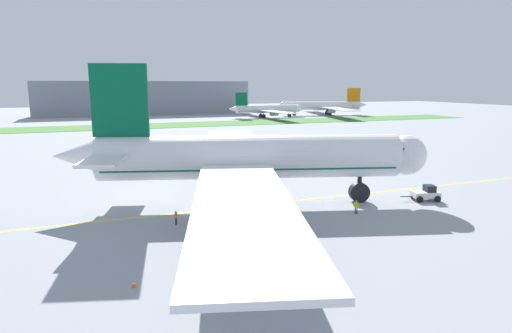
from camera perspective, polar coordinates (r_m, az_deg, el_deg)
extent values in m
plane|color=#9399A0|center=(59.42, -5.94, -5.16)|extent=(600.00, 600.00, 0.00)
cube|color=yellow|center=(57.87, -5.49, -5.58)|extent=(280.00, 0.36, 0.01)
cube|color=#4C8438|center=(178.52, -16.44, 5.02)|extent=(320.00, 24.00, 0.10)
cylinder|color=white|center=(58.72, -0.74, 1.25)|extent=(39.94, 17.02, 5.82)
cube|color=#055938|center=(58.89, -0.74, 0.27)|extent=(38.28, 16.12, 0.70)
sphere|color=white|center=(63.89, 18.95, 1.43)|extent=(5.53, 5.53, 5.53)
cone|color=white|center=(61.43, -22.28, 1.28)|extent=(7.55, 6.57, 4.95)
cube|color=#055938|center=(59.26, -17.35, 8.21)|extent=(7.06, 2.62, 9.31)
cube|color=white|center=(65.65, -16.61, 2.57)|extent=(6.88, 10.18, 0.41)
cube|color=white|center=(54.45, -19.10, 0.85)|extent=(6.88, 10.18, 0.41)
cube|color=white|center=(79.38, -3.21, 3.15)|extent=(18.72, 36.97, 0.47)
cube|color=white|center=(38.37, -1.61, -4.93)|extent=(18.72, 36.97, 0.47)
cylinder|color=#B7BABF|center=(71.69, -2.07, 0.94)|extent=(6.21, 4.65, 3.20)
cylinder|color=black|center=(71.86, 0.13, 0.97)|extent=(1.42, 3.36, 3.36)
cylinder|color=#B7BABF|center=(46.69, -0.65, -4.33)|extent=(6.21, 4.65, 3.20)
cylinder|color=black|center=(46.96, 2.73, -4.25)|extent=(1.42, 3.36, 3.36)
cylinder|color=black|center=(62.37, 13.33, -2.26)|extent=(0.61, 0.61, 2.25)
cylinder|color=black|center=(62.63, 13.29, -3.27)|extent=(3.00, 1.98, 2.76)
cylinder|color=black|center=(62.36, -3.86, -2.00)|extent=(0.61, 0.61, 2.25)
cylinder|color=black|center=(62.62, -3.85, -3.01)|extent=(3.00, 1.98, 2.76)
cylinder|color=black|center=(56.42, -3.77, -3.35)|extent=(0.61, 0.61, 2.25)
cylinder|color=black|center=(56.70, -3.75, -4.45)|extent=(3.00, 1.98, 2.76)
cube|color=black|center=(63.44, 18.27, 2.08)|extent=(3.20, 4.76, 1.05)
sphere|color=black|center=(62.35, -14.99, 1.92)|extent=(0.41, 0.41, 0.41)
sphere|color=black|center=(61.83, -11.92, 1.99)|extent=(0.41, 0.41, 0.41)
sphere|color=black|center=(61.49, -8.80, 2.04)|extent=(0.41, 0.41, 0.41)
sphere|color=black|center=(61.34, -5.65, 2.10)|extent=(0.41, 0.41, 0.41)
sphere|color=black|center=(61.36, -2.50, 2.14)|extent=(0.41, 0.41, 0.41)
sphere|color=black|center=(61.58, 0.64, 2.18)|extent=(0.41, 0.41, 0.41)
sphere|color=black|center=(61.98, 3.75, 2.21)|extent=(0.41, 0.41, 0.41)
sphere|color=black|center=(62.55, 6.81, 2.24)|extent=(0.41, 0.41, 0.41)
sphere|color=black|center=(63.31, 9.81, 2.26)|extent=(0.41, 0.41, 0.41)
sphere|color=black|center=(64.23, 12.73, 2.27)|extent=(0.41, 0.41, 0.41)
cube|color=white|center=(66.30, 21.20, -3.41)|extent=(4.11, 3.05, 0.83)
cube|color=black|center=(66.35, 21.68, -2.66)|extent=(1.72, 1.90, 0.90)
cylinder|color=black|center=(65.23, 19.02, -3.73)|extent=(1.76, 0.63, 0.12)
cylinder|color=black|center=(64.94, 20.55, -4.02)|extent=(0.96, 0.59, 0.90)
cylinder|color=black|center=(66.77, 19.80, -3.58)|extent=(0.96, 0.59, 0.90)
cylinder|color=black|center=(66.06, 22.57, -3.92)|extent=(0.96, 0.59, 0.90)
cylinder|color=black|center=(67.87, 21.77, -3.49)|extent=(0.96, 0.59, 0.90)
cylinder|color=black|center=(52.25, -10.41, -7.05)|extent=(0.12, 0.12, 0.80)
cylinder|color=orange|center=(51.93, -10.48, -6.40)|extent=(0.09, 0.09, 0.51)
cylinder|color=black|center=(52.42, -10.35, -6.99)|extent=(0.12, 0.12, 0.80)
cylinder|color=orange|center=(52.35, -10.32, -6.26)|extent=(0.09, 0.09, 0.51)
cube|color=orange|center=(52.13, -10.40, -6.30)|extent=(0.41, 0.48, 0.57)
sphere|color=brown|center=(52.02, -10.42, -5.87)|extent=(0.22, 0.22, 0.22)
cylinder|color=black|center=(39.99, 0.15, -12.50)|extent=(0.12, 0.12, 0.79)
cylinder|color=orange|center=(39.79, 0.34, -11.62)|extent=(0.09, 0.09, 0.50)
cylinder|color=black|center=(39.93, -0.11, -12.54)|extent=(0.12, 0.12, 0.79)
cylinder|color=orange|center=(39.64, -0.30, -11.70)|extent=(0.09, 0.09, 0.50)
cube|color=orange|center=(39.70, 0.02, -11.62)|extent=(0.42, 0.24, 0.56)
sphere|color=brown|center=(39.55, 0.02, -11.09)|extent=(0.21, 0.21, 0.21)
cylinder|color=black|center=(57.02, 12.81, -5.60)|extent=(0.13, 0.13, 0.88)
cylinder|color=#BFE519|center=(56.82, 12.68, -4.89)|extent=(0.10, 0.10, 0.56)
cylinder|color=black|center=(57.02, 13.02, -5.61)|extent=(0.13, 0.13, 0.88)
cylinder|color=#BFE519|center=(56.83, 13.20, -4.91)|extent=(0.10, 0.10, 0.56)
cube|color=#BFE519|center=(56.82, 12.94, -4.87)|extent=(0.53, 0.47, 0.62)
sphere|color=tan|center=(56.71, 12.96, -4.44)|extent=(0.24, 0.24, 0.24)
cube|color=#F2590C|center=(37.96, -15.63, -14.87)|extent=(0.36, 0.36, 0.03)
cone|color=#F2590C|center=(37.84, -15.65, -14.47)|extent=(0.28, 0.28, 0.55)
cylinder|color=white|center=(37.83, -15.65, -14.43)|extent=(0.17, 0.17, 0.06)
cube|color=#B21E19|center=(113.73, -2.64, 3.40)|extent=(4.84, 3.51, 2.80)
cube|color=#B21E19|center=(115.42, -1.52, 3.25)|extent=(2.27, 2.64, 1.76)
cube|color=#263347|center=(115.84, -1.21, 3.46)|extent=(0.65, 1.90, 0.77)
cylinder|color=black|center=(116.46, -1.86, 2.88)|extent=(0.95, 0.55, 0.90)
cylinder|color=black|center=(114.61, -1.17, 2.76)|extent=(0.95, 0.55, 0.90)
cylinder|color=black|center=(114.23, -3.42, 2.71)|extent=(0.95, 0.55, 0.90)
cylinder|color=black|center=(112.34, -2.74, 2.59)|extent=(0.95, 0.55, 0.90)
cylinder|color=white|center=(218.40, 1.46, 7.52)|extent=(32.15, 3.92, 3.86)
cube|color=#055938|center=(218.43, 1.46, 7.34)|extent=(30.86, 3.61, 0.46)
sphere|color=white|center=(225.53, 5.52, 7.57)|extent=(3.67, 3.67, 3.67)
cone|color=white|center=(212.19, -3.02, 7.49)|extent=(4.25, 3.29, 3.28)
cube|color=#055938|center=(213.36, -1.92, 8.79)|extent=(5.79, 0.40, 6.18)
cube|color=white|center=(216.99, -2.42, 7.64)|extent=(3.55, 6.19, 0.27)
cube|color=white|center=(209.70, -1.73, 7.55)|extent=(3.55, 6.19, 0.27)
cube|color=white|center=(233.05, -0.47, 7.59)|extent=(7.13, 28.94, 0.31)
cube|color=white|center=(202.75, 2.83, 7.13)|extent=(7.13, 28.94, 0.31)
cylinder|color=#B7BABF|center=(227.40, 0.34, 7.22)|extent=(3.67, 2.13, 2.12)
cylinder|color=black|center=(228.08, 0.77, 7.23)|extent=(0.32, 2.23, 2.23)
cylinder|color=#B7BABF|center=(209.16, 2.34, 6.92)|extent=(3.67, 2.13, 2.12)
cylinder|color=black|center=(209.90, 2.80, 6.93)|extent=(0.32, 2.23, 2.23)
cylinder|color=black|center=(223.53, 4.37, 6.87)|extent=(0.40, 0.40, 1.50)
cylinder|color=black|center=(223.57, 4.37, 6.68)|extent=(1.84, 0.83, 1.83)
cylinder|color=black|center=(219.46, 0.63, 6.83)|extent=(0.40, 0.40, 1.50)
cylinder|color=black|center=(219.51, 0.63, 6.64)|extent=(1.84, 0.83, 1.83)
cylinder|color=black|center=(215.71, 1.03, 6.77)|extent=(0.40, 0.40, 1.50)
cylinder|color=black|center=(215.76, 1.03, 6.57)|extent=(1.84, 0.83, 1.83)
cylinder|color=white|center=(239.60, 8.67, 7.84)|extent=(40.79, 13.86, 4.47)
cube|color=orange|center=(239.63, 8.66, 7.65)|extent=(39.11, 13.14, 0.54)
sphere|color=white|center=(234.41, 3.53, 7.88)|extent=(4.25, 4.25, 4.25)
cone|color=white|center=(246.85, 13.72, 7.81)|extent=(5.67, 4.84, 3.80)
cube|color=orange|center=(244.80, 12.61, 9.12)|extent=(7.26, 2.15, 7.16)
cube|color=white|center=(241.06, 13.12, 7.86)|extent=(6.04, 8.01, 0.31)
cube|color=white|center=(249.44, 12.39, 7.97)|extent=(6.04, 8.01, 0.31)
cube|color=white|center=(220.57, 10.70, 7.40)|extent=(17.31, 37.86, 0.36)
cube|color=white|center=(259.99, 7.81, 7.94)|extent=(17.31, 37.86, 0.36)
cylinder|color=#B7BABF|center=(228.13, 9.73, 7.19)|extent=(4.70, 3.38, 2.46)
cylinder|color=black|center=(227.50, 9.22, 7.20)|extent=(0.96, 2.60, 2.58)
cylinder|color=#B7BABF|center=(251.77, 8.04, 7.55)|extent=(4.70, 3.38, 2.46)
cylinder|color=black|center=(251.20, 7.57, 7.55)|extent=(0.96, 2.60, 2.58)
cylinder|color=black|center=(235.86, 5.00, 7.12)|extent=(0.47, 0.47, 1.73)
cylinder|color=black|center=(235.91, 5.00, 6.91)|extent=(2.29, 1.42, 2.12)
cylinder|color=black|center=(238.46, 9.57, 7.05)|extent=(0.47, 0.47, 1.73)
cylinder|color=black|center=(238.52, 9.56, 6.84)|extent=(2.29, 1.42, 2.12)
cylinder|color=black|center=(242.94, 9.24, 7.12)|extent=(0.47, 0.47, 1.73)
cylinder|color=black|center=(242.99, 9.23, 6.92)|extent=(2.29, 1.42, 2.12)
cube|color=gray|center=(249.49, -14.19, 8.66)|extent=(112.42, 20.00, 18.00)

